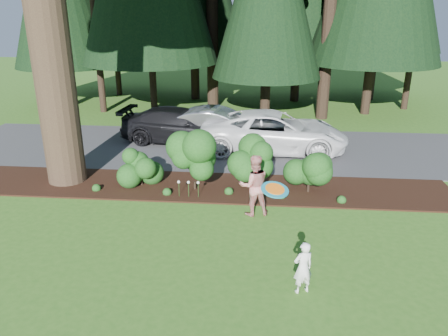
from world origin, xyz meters
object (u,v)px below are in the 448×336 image
at_px(car_white_suv, 274,132).
at_px(adult, 254,185).
at_px(child, 303,268).
at_px(car_dark_suv, 180,125).
at_px(frisbee, 275,189).
at_px(car_silver_wagon, 219,126).

bearing_deg(car_white_suv, adult, 174.26).
height_order(child, adult, adult).
height_order(car_dark_suv, frisbee, frisbee).
bearing_deg(child, car_white_suv, -110.74).
height_order(car_white_suv, frisbee, frisbee).
xyz_separation_m(car_silver_wagon, child, (2.73, -10.12, -0.21)).
height_order(car_silver_wagon, child, car_silver_wagon).
distance_m(car_dark_suv, adult, 7.46).
distance_m(car_white_suv, adult, 5.80).
xyz_separation_m(car_silver_wagon, adult, (1.63, -6.59, 0.10)).
relative_size(car_white_suv, car_dark_suv, 1.15).
bearing_deg(car_dark_suv, adult, -148.41).
distance_m(car_dark_suv, child, 11.13).
bearing_deg(car_dark_suv, car_silver_wagon, -87.92).
bearing_deg(adult, car_dark_suv, -78.58).
bearing_deg(adult, child, 92.09).
bearing_deg(frisbee, adult, 97.25).
bearing_deg(car_silver_wagon, frisbee, -162.57).
bearing_deg(car_white_suv, frisbee, 179.58).
bearing_deg(car_silver_wagon, child, -159.08).
xyz_separation_m(car_silver_wagon, car_dark_suv, (-1.71, 0.09, -0.02)).
height_order(child, frisbee, frisbee).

